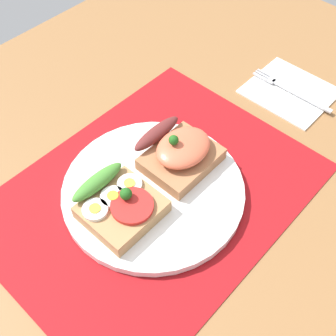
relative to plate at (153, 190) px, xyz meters
The scene contains 7 objects.
ground_plane 2.50cm from the plate, ahead, with size 120.00×90.00×3.20cm, color brown.
placemat 0.75cm from the plate, ahead, with size 43.97×33.47×0.30cm, color maroon.
plate is the anchor object (origin of this frame).
sandwich_egg_tomato 6.09cm from the plate, behind, with size 9.41×10.19×4.35cm.
sandwich_salmon 6.49cm from the plate, ahead, with size 10.20×9.73×5.75cm.
napkin 30.95cm from the plate, ahead, with size 12.46×13.48×0.60cm, color white.
fork 30.64cm from the plate, ahead, with size 1.62×14.89×0.32cm.
Camera 1 is at (-23.95, -24.74, 49.26)cm, focal length 46.04 mm.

